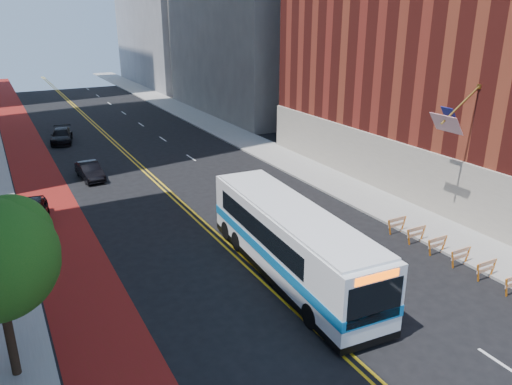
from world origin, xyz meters
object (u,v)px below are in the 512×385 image
at_px(transit_bus, 290,240).
at_px(car_c, 62,136).
at_px(car_b, 90,171).
at_px(car_a, 32,212).

distance_m(transit_bus, car_c, 34.22).
bearing_deg(transit_bus, car_c, 103.62).
height_order(car_b, car_c, car_c).
relative_size(car_b, car_c, 0.85).
xyz_separation_m(transit_bus, car_a, (-10.66, 13.05, -1.14)).
bearing_deg(car_b, car_c, 86.92).
bearing_deg(car_c, transit_bus, -68.54).
bearing_deg(car_a, car_b, 65.23).
xyz_separation_m(transit_bus, car_b, (-5.78, 20.37, -1.22)).
bearing_deg(car_c, car_b, -77.76).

